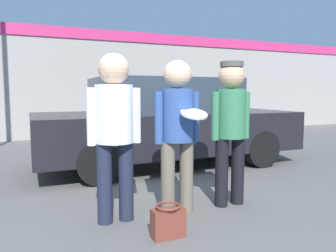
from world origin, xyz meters
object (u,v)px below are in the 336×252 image
at_px(person_left, 114,123).
at_px(handbag, 168,222).
at_px(person_right, 231,121).
at_px(parked_car_near, 167,122).
at_px(person_middle_with_frisbee, 178,124).
at_px(shrub, 181,116).

height_order(person_left, handbag, person_left).
xyz_separation_m(person_right, parked_car_near, (0.17, 2.25, -0.21)).
xyz_separation_m(person_middle_with_frisbee, person_right, (0.67, 0.00, 0.01)).
bearing_deg(handbag, person_right, 27.50).
relative_size(person_left, handbag, 5.58).
relative_size(parked_car_near, shrub, 3.98).
distance_m(person_left, person_middle_with_frisbee, 0.67).
height_order(person_right, shrub, person_right).
xyz_separation_m(parked_car_near, handbag, (-1.17, -2.77, -0.63)).
xyz_separation_m(person_left, handbag, (0.34, -0.55, -0.86)).
height_order(parked_car_near, shrub, parked_car_near).
distance_m(person_left, person_right, 1.34).
bearing_deg(shrub, person_right, -110.29).
bearing_deg(person_right, parked_car_near, 85.78).
height_order(person_middle_with_frisbee, parked_car_near, person_middle_with_frisbee).
relative_size(person_left, person_right, 1.02).
bearing_deg(handbag, shrub, 63.62).
bearing_deg(person_left, shrub, 59.01).
relative_size(person_left, shrub, 1.46).
bearing_deg(person_middle_with_frisbee, shrub, 64.21).
distance_m(person_middle_with_frisbee, parked_car_near, 2.41).
relative_size(parked_car_near, handbag, 15.19).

